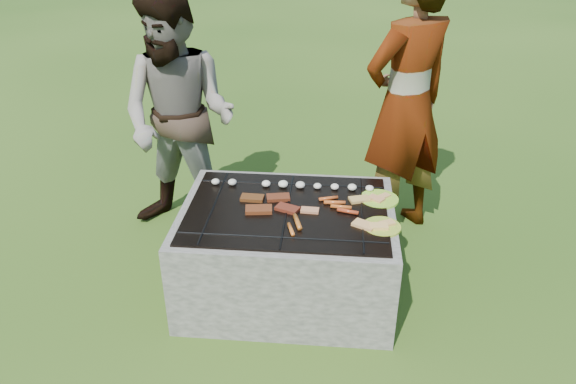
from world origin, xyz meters
name	(u,v)px	position (x,y,z in m)	size (l,w,h in m)	color
lawn	(287,289)	(0.00, 0.00, 0.00)	(60.00, 60.00, 0.00)	#254711
fire_pit	(287,254)	(0.00, 0.00, 0.28)	(1.30, 1.00, 0.62)	gray
mushrooms	(294,185)	(0.02, 0.28, 0.63)	(1.05, 0.06, 0.04)	beige
pork_slabs	(268,204)	(-0.12, 0.03, 0.62)	(0.38, 0.27, 0.02)	brown
sausages	(322,212)	(0.21, -0.04, 0.62)	(0.41, 0.47, 0.03)	#C85A20
bread_on_grate	(350,212)	(0.38, -0.02, 0.62)	(0.45, 0.42, 0.02)	tan
plate_far	(379,199)	(0.56, 0.18, 0.61)	(0.32, 0.32, 0.03)	yellow
plate_near	(382,226)	(0.56, -0.15, 0.61)	(0.26, 0.26, 0.03)	yellow
cook	(406,105)	(0.75, 0.86, 0.99)	(0.72, 0.47, 1.98)	gray
bystander	(179,119)	(-0.83, 0.71, 0.89)	(0.86, 0.67, 1.78)	#A09586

